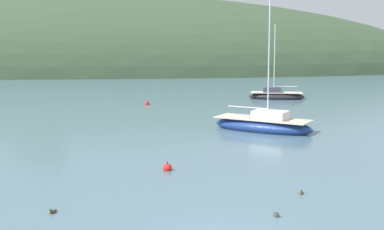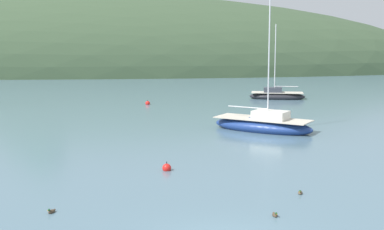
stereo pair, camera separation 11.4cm
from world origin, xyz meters
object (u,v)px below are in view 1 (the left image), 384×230
mooring_buoy_inner (147,103)px  duck_lone_left (276,215)px  mooring_buoy_channel (167,168)px  duck_lone_right (53,212)px  sailboat_navy_dinghy (276,95)px  sailboat_orange_cutter (263,125)px  duck_lead (301,193)px

mooring_buoy_inner → duck_lone_left: mooring_buoy_inner is taller
mooring_buoy_channel → duck_lone_right: 7.46m
sailboat_navy_dinghy → duck_lone_left: bearing=-101.8°
sailboat_navy_dinghy → duck_lone_left: sailboat_navy_dinghy is taller
sailboat_orange_cutter → sailboat_navy_dinghy: bearing=75.6°
sailboat_navy_dinghy → duck_lead: bearing=-100.1°
mooring_buoy_channel → duck_lone_left: size_ratio=1.27×
sailboat_navy_dinghy → sailboat_orange_cutter: 19.16m
duck_lone_right → duck_lone_left: (8.21, -0.78, 0.00)m
mooring_buoy_inner → duck_lone_right: mooring_buoy_inner is taller
sailboat_navy_dinghy → duck_lone_right: sailboat_navy_dinghy is taller
sailboat_navy_dinghy → duck_lone_right: 38.64m
sailboat_orange_cutter → duck_lone_left: size_ratio=22.31×
sailboat_navy_dinghy → mooring_buoy_inner: (-13.23, -3.97, -0.24)m
sailboat_orange_cutter → duck_lone_left: (-2.76, -17.50, -0.37)m
sailboat_navy_dinghy → duck_lone_left: (-7.53, -36.06, -0.31)m
sailboat_navy_dinghy → mooring_buoy_inner: 13.81m
sailboat_navy_dinghy → duck_lone_right: (-15.74, -35.28, -0.31)m
duck_lone_right → sailboat_navy_dinghy: bearing=66.0°
sailboat_orange_cutter → mooring_buoy_channel: (-6.69, -10.62, -0.30)m
mooring_buoy_channel → duck_lead: size_ratio=1.29×
duck_lone_right → duck_lone_left: bearing=-5.4°
sailboat_navy_dinghy → sailboat_orange_cutter: (-4.77, -18.56, 0.07)m
duck_lead → sailboat_navy_dinghy: bearing=79.9°
sailboat_navy_dinghy → duck_lone_right: size_ratio=19.39×
duck_lone_left → duck_lone_right: bearing=174.6°
mooring_buoy_channel → duck_lead: (5.54, -4.17, -0.07)m
mooring_buoy_inner → mooring_buoy_channel: same height
sailboat_orange_cutter → mooring_buoy_inner: sailboat_orange_cutter is taller
mooring_buoy_channel → duck_lone_left: 7.92m
sailboat_navy_dinghy → mooring_buoy_inner: sailboat_navy_dinghy is taller
sailboat_orange_cutter → duck_lone_right: size_ratio=23.40×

